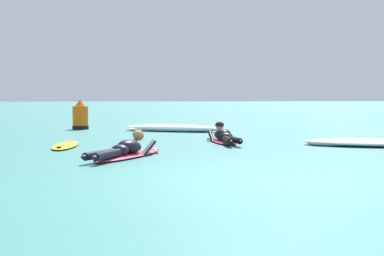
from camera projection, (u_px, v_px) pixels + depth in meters
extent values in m
plane|color=#387A75|center=(198.00, 132.00, 18.15)|extent=(120.00, 120.00, 0.00)
ellipsoid|color=#E54C66|center=(128.00, 155.00, 11.01)|extent=(1.55, 2.33, 0.07)
ellipsoid|color=#E54C66|center=(155.00, 149.00, 12.05)|extent=(0.26, 0.26, 0.06)
ellipsoid|color=black|center=(129.00, 146.00, 11.05)|extent=(0.64, 0.74, 0.34)
ellipsoid|color=black|center=(120.00, 150.00, 10.71)|extent=(0.43, 0.40, 0.20)
cylinder|color=black|center=(100.00, 154.00, 10.21)|extent=(0.56, 0.81, 0.14)
ellipsoid|color=black|center=(85.00, 157.00, 9.82)|extent=(0.19, 0.24, 0.08)
cylinder|color=black|center=(108.00, 155.00, 10.15)|extent=(0.47, 0.84, 0.14)
ellipsoid|color=black|center=(96.00, 157.00, 9.74)|extent=(0.19, 0.24, 0.08)
cylinder|color=black|center=(128.00, 149.00, 11.45)|extent=(0.36, 0.58, 0.35)
sphere|color=#8C6647|center=(137.00, 152.00, 11.82)|extent=(0.09, 0.09, 0.09)
cylinder|color=black|center=(148.00, 150.00, 11.27)|extent=(0.36, 0.58, 0.35)
sphere|color=#8C6647|center=(156.00, 153.00, 11.62)|extent=(0.09, 0.09, 0.09)
sphere|color=#8C6647|center=(139.00, 136.00, 11.38)|extent=(0.21, 0.21, 0.21)
ellipsoid|color=#AD894C|center=(138.00, 134.00, 11.36)|extent=(0.29, 0.28, 0.16)
ellipsoid|color=#E54C66|center=(223.00, 141.00, 14.21)|extent=(0.64, 1.97, 0.07)
ellipsoid|color=#E54C66|center=(216.00, 138.00, 15.12)|extent=(0.20, 0.21, 0.06)
ellipsoid|color=black|center=(223.00, 134.00, 14.25)|extent=(0.44, 0.68, 0.34)
ellipsoid|color=black|center=(226.00, 137.00, 13.88)|extent=(0.36, 0.30, 0.20)
cylinder|color=black|center=(228.00, 140.00, 13.31)|extent=(0.15, 0.84, 0.14)
ellipsoid|color=black|center=(231.00, 141.00, 12.89)|extent=(0.12, 0.23, 0.08)
cylinder|color=black|center=(235.00, 140.00, 13.33)|extent=(0.25, 0.85, 0.14)
ellipsoid|color=black|center=(240.00, 141.00, 12.92)|extent=(0.12, 0.23, 0.08)
cylinder|color=black|center=(211.00, 137.00, 14.58)|extent=(0.13, 0.59, 0.34)
sphere|color=tan|center=(208.00, 139.00, 14.96)|extent=(0.09, 0.09, 0.09)
cylinder|color=black|center=(228.00, 136.00, 14.63)|extent=(0.13, 0.59, 0.34)
sphere|color=tan|center=(225.00, 139.00, 14.99)|extent=(0.09, 0.09, 0.09)
sphere|color=tan|center=(219.00, 126.00, 14.62)|extent=(0.21, 0.21, 0.21)
ellipsoid|color=black|center=(220.00, 125.00, 14.60)|extent=(0.23, 0.21, 0.16)
ellipsoid|color=yellow|center=(66.00, 145.00, 13.14)|extent=(0.57, 2.15, 0.07)
cube|color=orange|center=(66.00, 144.00, 13.14)|extent=(0.08, 1.82, 0.01)
cone|color=black|center=(59.00, 150.00, 12.26)|extent=(0.10, 0.10, 0.16)
ellipsoid|color=white|center=(173.00, 128.00, 18.13)|extent=(3.18, 1.80, 0.23)
ellipsoid|color=white|center=(199.00, 129.00, 17.97)|extent=(1.18, 0.71, 0.16)
ellipsoid|color=white|center=(144.00, 129.00, 18.37)|extent=(1.19, 0.50, 0.13)
ellipsoid|color=white|center=(363.00, 142.00, 13.31)|extent=(2.89, 1.94, 0.17)
ellipsoid|color=white|center=(327.00, 144.00, 13.42)|extent=(1.10, 1.00, 0.09)
cylinder|color=#EA5B0F|center=(80.00, 118.00, 19.31)|extent=(0.51, 0.51, 0.76)
cone|color=#EA5B0F|center=(80.00, 103.00, 19.28)|extent=(0.36, 0.36, 0.24)
cylinder|color=black|center=(81.00, 127.00, 19.33)|extent=(0.54, 0.54, 0.12)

